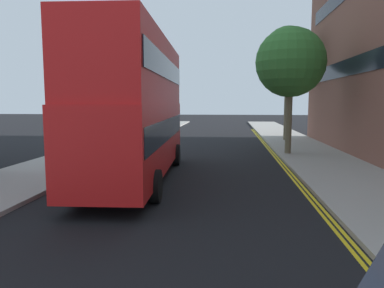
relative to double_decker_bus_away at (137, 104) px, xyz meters
The scene contains 7 objects.
sidewalk_right 9.24m from the double_decker_bus_away, 14.00° to the left, with size 4.00×80.00×0.14m, color #9E9991.
sidewalk_left 5.79m from the double_decker_bus_away, 154.81° to the left, with size 4.00×80.00×0.14m, color #9E9991.
kerb_line_outer 7.08m from the double_decker_bus_away, ahead, with size 0.10×56.00×0.01m, color yellow.
kerb_line_inner 6.93m from the double_decker_bus_away, ahead, with size 0.10×56.00×0.01m, color yellow.
double_decker_bus_away is the anchor object (origin of this frame).
street_tree_near 10.49m from the double_decker_bus_away, 46.17° to the left, with size 3.96×3.96×7.20m.
street_tree_mid 17.53m from the double_decker_bus_away, 61.75° to the left, with size 3.73×3.73×8.76m.
Camera 1 is at (1.65, -0.20, 3.10)m, focal length 33.89 mm.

